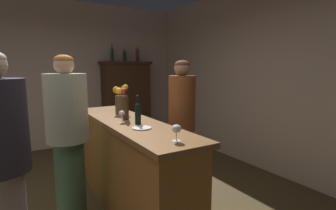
% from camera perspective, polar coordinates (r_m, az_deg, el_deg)
% --- Properties ---
extents(wall_back, '(5.71, 0.12, 2.92)m').
position_cam_1_polar(wall_back, '(5.50, -26.54, 6.04)').
color(wall_back, '#C4AC9A').
rests_on(wall_back, ground).
extents(wall_right, '(0.12, 6.12, 2.92)m').
position_cam_1_polar(wall_right, '(4.13, 22.84, 5.83)').
color(wall_right, '#C2AC96').
rests_on(wall_right, ground).
extents(bar_counter, '(0.53, 2.24, 1.03)m').
position_cam_1_polar(bar_counter, '(2.89, -8.66, -13.46)').
color(bar_counter, '#97602B').
rests_on(bar_counter, ground).
extents(display_cabinet, '(1.07, 0.44, 1.73)m').
position_cam_1_polar(display_cabinet, '(5.61, -9.32, 1.10)').
color(display_cabinet, '#3C2316').
rests_on(display_cabinet, ground).
extents(wine_bottle_syrah, '(0.07, 0.07, 0.33)m').
position_cam_1_polar(wine_bottle_syrah, '(2.76, -9.52, -0.22)').
color(wine_bottle_syrah, '#412A17').
rests_on(wine_bottle_syrah, bar_counter).
extents(wine_bottle_riesling, '(0.08, 0.08, 0.32)m').
position_cam_1_polar(wine_bottle_riesling, '(3.32, -10.12, 1.25)').
color(wine_bottle_riesling, '#4E2717').
rests_on(wine_bottle_riesling, bar_counter).
extents(wine_bottle_pinot, '(0.06, 0.06, 0.29)m').
position_cam_1_polar(wine_bottle_pinot, '(2.53, -6.78, -1.57)').
color(wine_bottle_pinot, black).
rests_on(wine_bottle_pinot, bar_counter).
extents(wine_glass_front, '(0.08, 0.08, 0.13)m').
position_cam_1_polar(wine_glass_front, '(1.93, 1.90, -5.54)').
color(wine_glass_front, white).
rests_on(wine_glass_front, bar_counter).
extents(wine_glass_mid, '(0.07, 0.07, 0.12)m').
position_cam_1_polar(wine_glass_mid, '(2.64, -10.31, -2.04)').
color(wine_glass_mid, white).
rests_on(wine_glass_mid, bar_counter).
extents(flower_arrangement, '(0.18, 0.16, 0.35)m').
position_cam_1_polar(flower_arrangement, '(3.19, -10.59, 1.16)').
color(flower_arrangement, '#4A3926').
rests_on(flower_arrangement, bar_counter).
extents(cheese_plate, '(0.18, 0.18, 0.01)m').
position_cam_1_polar(cheese_plate, '(2.36, -5.92, -5.16)').
color(cheese_plate, white).
rests_on(cheese_plate, bar_counter).
extents(display_bottle_left, '(0.07, 0.07, 0.35)m').
position_cam_1_polar(display_bottle_left, '(5.48, -12.44, 11.14)').
color(display_bottle_left, '#153921').
rests_on(display_bottle_left, display_cabinet).
extents(display_bottle_midleft, '(0.08, 0.08, 0.27)m').
position_cam_1_polar(display_bottle_midleft, '(5.57, -9.71, 10.88)').
color(display_bottle_midleft, '#1F341A').
rests_on(display_bottle_midleft, display_cabinet).
extents(display_bottle_center, '(0.08, 0.08, 0.32)m').
position_cam_1_polar(display_bottle_center, '(5.69, -6.87, 11.15)').
color(display_bottle_center, '#4E2815').
rests_on(display_bottle_center, display_cabinet).
extents(patron_tall, '(0.40, 0.40, 1.71)m').
position_cam_1_polar(patron_tall, '(2.68, -21.54, -6.44)').
color(patron_tall, '#3E6143').
rests_on(patron_tall, ground).
extents(patron_by_cabinet, '(0.40, 0.40, 1.70)m').
position_cam_1_polar(patron_by_cabinet, '(2.20, -33.49, -10.53)').
color(patron_by_cabinet, gray).
rests_on(patron_by_cabinet, ground).
extents(bartender, '(0.31, 0.31, 1.68)m').
position_cam_1_polar(bartender, '(2.98, 3.11, -4.45)').
color(bartender, '#9D968B').
rests_on(bartender, ground).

